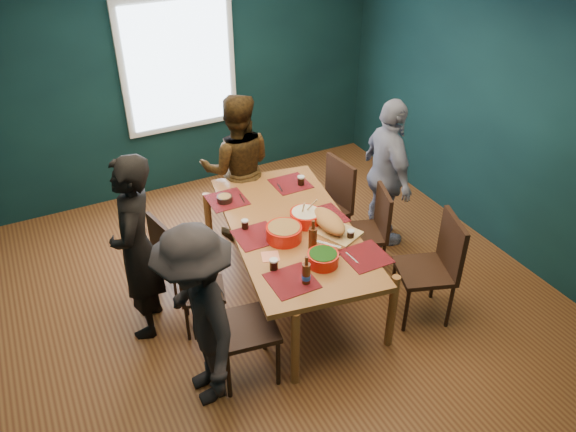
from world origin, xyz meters
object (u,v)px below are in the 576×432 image
bowl_dumpling (306,217)px  person_near_left (198,318)px  chair_right_mid (372,225)px  cutting_board (329,223)px  bowl_salad (284,232)px  chair_right_near (437,261)px  person_right (387,175)px  bowl_herbs (323,258)px  person_back (237,168)px  chair_left_mid (193,285)px  person_far_left (137,249)px  chair_right_far (331,199)px  chair_left_near (233,321)px  dining_table (291,233)px  chair_left_far (170,248)px

bowl_dumpling → person_near_left: bearing=-150.6°
chair_right_mid → person_near_left: person_near_left is taller
cutting_board → bowl_salad: bearing=150.2°
chair_right_mid → bowl_salad: bearing=-153.4°
chair_right_near → person_right: bearing=95.6°
bowl_herbs → person_back: bearing=89.9°
chair_left_mid → person_far_left: size_ratio=0.48×
person_back → bowl_dumpling: size_ratio=5.69×
bowl_dumpling → person_far_left: bearing=171.5°
bowl_salad → bowl_dumpling: (0.29, 0.14, -0.01)m
chair_right_mid → cutting_board: (-0.62, -0.19, 0.33)m
chair_right_near → bowl_dumpling: bearing=156.7°
person_right → bowl_herbs: bearing=137.0°
chair_right_mid → person_far_left: bearing=-166.7°
chair_right_near → bowl_herbs: bearing=-172.0°
chair_left_mid → chair_right_far: chair_right_far is taller
bowl_salad → cutting_board: cutting_board is taller
chair_right_mid → chair_left_near: bearing=-139.9°
person_back → bowl_salad: bearing=105.4°
chair_left_mid → person_near_left: 0.80m
chair_left_near → chair_right_mid: (1.74, 0.68, -0.07)m
person_right → person_far_left: bearing=104.2°
chair_right_mid → chair_right_near: 0.81m
person_right → bowl_dumpling: 1.21m
person_back → chair_right_near: bearing=138.2°
chair_right_far → person_back: size_ratio=0.62×
dining_table → bowl_herbs: bearing=-82.8°
dining_table → cutting_board: (0.27, -0.19, 0.15)m
bowl_dumpling → person_right: bearing=17.5°
person_right → cutting_board: bearing=129.2°
dining_table → cutting_board: bearing=-26.4°
chair_left_mid → person_back: person_back is taller
chair_left_near → bowl_dumpling: size_ratio=3.60×
person_near_left → chair_right_far: bearing=124.7°
chair_left_mid → person_far_left: (-0.37, 0.21, 0.37)m
dining_table → cutting_board: 0.36m
dining_table → chair_left_mid: (-0.95, -0.00, -0.24)m
bowl_dumpling → bowl_herbs: size_ratio=1.11×
dining_table → person_far_left: (-1.33, 0.21, 0.13)m
cutting_board → dining_table: bearing=121.2°
chair_left_far → cutting_board: size_ratio=1.16×
chair_right_mid → bowl_salad: bowl_salad is taller
person_near_left → cutting_board: 1.50m
bowl_salad → bowl_dumpling: bearing=25.5°
chair_left_far → cutting_board: (1.24, -0.77, 0.37)m
bowl_dumpling → bowl_herbs: (-0.16, -0.59, -0.00)m
chair_left_far → person_far_left: 0.62m
chair_right_far → bowl_dumpling: 0.85m
cutting_board → chair_left_near: bearing=-179.5°
chair_right_far → chair_right_mid: (0.15, -0.53, -0.05)m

